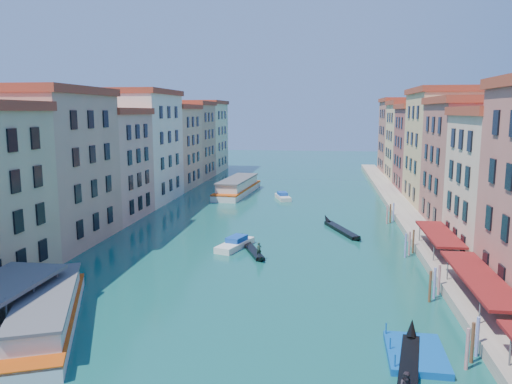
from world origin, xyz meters
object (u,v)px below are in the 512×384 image
at_px(blue_dock, 416,354).
at_px(vaporetto_far, 238,187).
at_px(vaporetto_near, 47,311).
at_px(gondola_right, 409,369).
at_px(gondola_fore, 252,248).

bearing_deg(blue_dock, vaporetto_far, 111.59).
distance_m(vaporetto_near, vaporetto_far, 66.29).
xyz_separation_m(vaporetto_far, gondola_right, (23.55, -70.12, -0.97)).
bearing_deg(gondola_right, gondola_fore, 128.43).
relative_size(vaporetto_near, gondola_fore, 1.75).
relative_size(vaporetto_far, gondola_fore, 2.06).
xyz_separation_m(vaporetto_near, blue_dock, (28.18, -1.21, -1.01)).
relative_size(gondola_right, blue_dock, 2.17).
distance_m(vaporetto_far, gondola_right, 73.97).
relative_size(vaporetto_far, gondola_right, 1.71).
bearing_deg(gondola_fore, vaporetto_far, 80.47).
relative_size(gondola_fore, blue_dock, 1.80).
bearing_deg(vaporetto_far, blue_dock, -65.30).
bearing_deg(blue_dock, vaporetto_near, 179.18).
xyz_separation_m(vaporetto_near, vaporetto_far, (3.70, 66.19, 0.22)).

